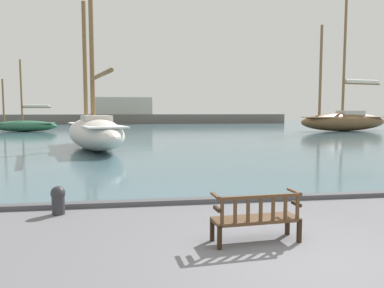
% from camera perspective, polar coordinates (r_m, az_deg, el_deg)
% --- Properties ---
extents(ground_plane, '(160.00, 160.00, 0.00)m').
position_cam_1_polar(ground_plane, '(6.66, 15.43, -16.31)').
color(ground_plane, slate).
extents(harbor_water, '(100.00, 80.00, 0.08)m').
position_cam_1_polar(harbor_water, '(49.77, -5.64, 2.33)').
color(harbor_water, '#476670').
rests_on(harbor_water, ground).
extents(quay_edge_kerb, '(40.00, 0.30, 0.12)m').
position_cam_1_polar(quay_edge_kerb, '(10.12, 6.45, -8.37)').
color(quay_edge_kerb, '#4C4C50').
rests_on(quay_edge_kerb, ground).
extents(park_bench, '(1.64, 0.65, 0.92)m').
position_cam_1_polar(park_bench, '(7.06, 9.79, -10.92)').
color(park_bench, black).
rests_on(park_bench, ground).
extents(sailboat_mid_starboard, '(7.49, 2.77, 7.97)m').
position_cam_1_polar(sailboat_mid_starboard, '(45.98, -24.20, 2.68)').
color(sailboat_mid_starboard, '#2D6647').
rests_on(sailboat_mid_starboard, harbor_water).
extents(sailboat_far_port, '(11.99, 5.06, 16.71)m').
position_cam_1_polar(sailboat_far_port, '(46.56, 22.22, 3.51)').
color(sailboat_far_port, brown).
rests_on(sailboat_far_port, harbor_water).
extents(sailboat_distant_harbor, '(5.45, 10.81, 11.69)m').
position_cam_1_polar(sailboat_distant_harbor, '(23.51, -14.67, 2.00)').
color(sailboat_distant_harbor, silver).
rests_on(sailboat_distant_harbor, harbor_water).
extents(mooring_bollard, '(0.34, 0.34, 0.67)m').
position_cam_1_polar(mooring_bollard, '(9.32, -19.72, -7.86)').
color(mooring_bollard, '#2D2D33').
rests_on(mooring_bollard, ground).
extents(far_breakwater, '(50.37, 2.40, 4.80)m').
position_cam_1_polar(far_breakwater, '(68.30, -7.36, 4.22)').
color(far_breakwater, '#66605B').
rests_on(far_breakwater, ground).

